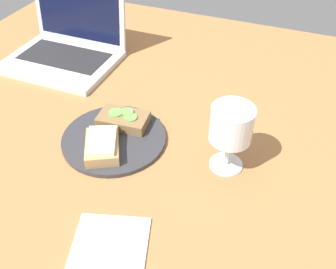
% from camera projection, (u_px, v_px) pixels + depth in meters
% --- Properties ---
extents(wooden_table, '(1.40, 1.40, 0.03)m').
position_uv_depth(wooden_table, '(133.00, 148.00, 0.83)').
color(wooden_table, '#9E6B3D').
rests_on(wooden_table, ground).
extents(plate, '(0.23, 0.23, 0.01)m').
position_uv_depth(plate, '(114.00, 138.00, 0.82)').
color(plate, '#333338').
rests_on(plate, wooden_table).
extents(sandwich_with_cucumber, '(0.12, 0.08, 0.03)m').
position_uv_depth(sandwich_with_cucumber, '(123.00, 119.00, 0.85)').
color(sandwich_with_cucumber, brown).
rests_on(sandwich_with_cucumber, plate).
extents(sandwich_with_cheese, '(0.11, 0.12, 0.03)m').
position_uv_depth(sandwich_with_cheese, '(102.00, 145.00, 0.78)').
color(sandwich_with_cheese, '#A88456').
rests_on(sandwich_with_cheese, plate).
extents(wine_glass, '(0.08, 0.08, 0.14)m').
position_uv_depth(wine_glass, '(231.00, 127.00, 0.70)').
color(wine_glass, white).
rests_on(wine_glass, wooden_table).
extents(laptop, '(0.30, 0.26, 0.22)m').
position_uv_depth(laptop, '(67.00, 44.00, 1.07)').
color(laptop, silver).
rests_on(laptop, wooden_table).
extents(napkin, '(0.16, 0.18, 0.00)m').
position_uv_depth(napkin, '(108.00, 254.00, 0.61)').
color(napkin, white).
rests_on(napkin, wooden_table).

